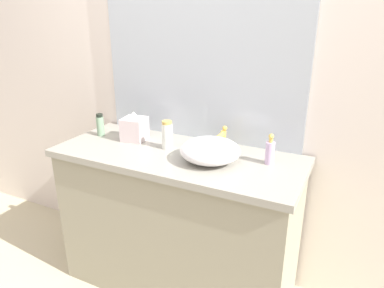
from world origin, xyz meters
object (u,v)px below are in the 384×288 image
at_px(lotion_bottle, 167,135).
at_px(soap_dispenser, 270,151).
at_px(sink_basin, 210,150).
at_px(tissue_box, 134,128).
at_px(perfume_bottle, 100,125).

bearing_deg(lotion_bottle, soap_dispenser, 4.27).
height_order(sink_basin, lotion_bottle, lotion_bottle).
xyz_separation_m(sink_basin, soap_dispenser, (0.29, 0.11, 0.01)).
bearing_deg(tissue_box, perfume_bottle, -173.61).
xyz_separation_m(soap_dispenser, perfume_bottle, (-1.07, -0.04, -0.00)).
relative_size(soap_dispenser, tissue_box, 0.92).
bearing_deg(sink_basin, tissue_box, 169.95).
distance_m(lotion_bottle, tissue_box, 0.25).
distance_m(soap_dispenser, perfume_bottle, 1.07).
bearing_deg(lotion_bottle, perfume_bottle, 179.15).
height_order(lotion_bottle, tissue_box, tissue_box).
height_order(soap_dispenser, lotion_bottle, same).
distance_m(soap_dispenser, tissue_box, 0.83).
bearing_deg(tissue_box, lotion_bottle, -7.81).
height_order(soap_dispenser, perfume_bottle, soap_dispenser).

